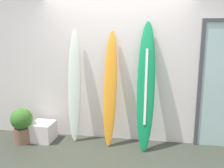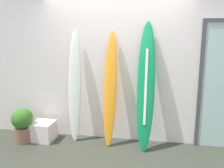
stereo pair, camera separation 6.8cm
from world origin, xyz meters
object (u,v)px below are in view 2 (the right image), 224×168
surfboard_emerald (146,88)px  potted_plant (23,124)px  display_block_left (44,131)px  surfboard_ivory (75,88)px  surfboard_sunset (110,89)px

surfboard_emerald → potted_plant: 2.27m
display_block_left → surfboard_emerald: bearing=1.5°
surfboard_ivory → surfboard_sunset: (0.65, -0.04, 0.01)m
surfboard_emerald → display_block_left: bearing=-178.5°
surfboard_sunset → surfboard_emerald: (0.60, -0.05, 0.06)m
surfboard_ivory → surfboard_emerald: bearing=-4.4°
display_block_left → surfboard_ivory: bearing=14.1°
surfboard_sunset → potted_plant: (-1.54, -0.24, -0.65)m
display_block_left → potted_plant: size_ratio=0.63×
surfboard_sunset → display_block_left: size_ratio=4.98×
display_block_left → potted_plant: bearing=-157.2°
surfboard_ivory → surfboard_sunset: surfboard_ivory is taller
surfboard_ivory → surfboard_sunset: size_ratio=1.00×
surfboard_sunset → surfboard_ivory: bearing=176.0°
potted_plant → surfboard_ivory: bearing=17.3°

